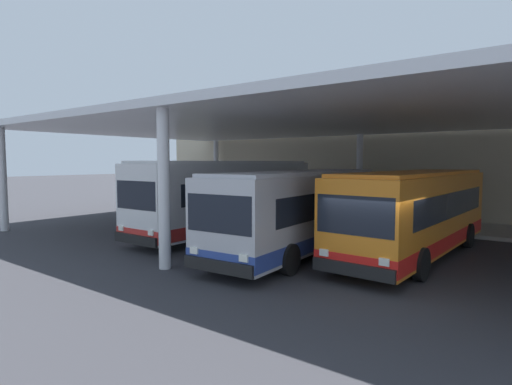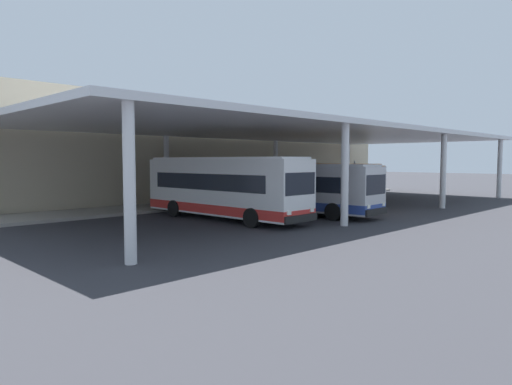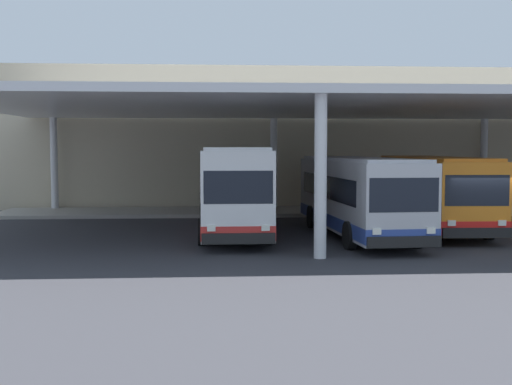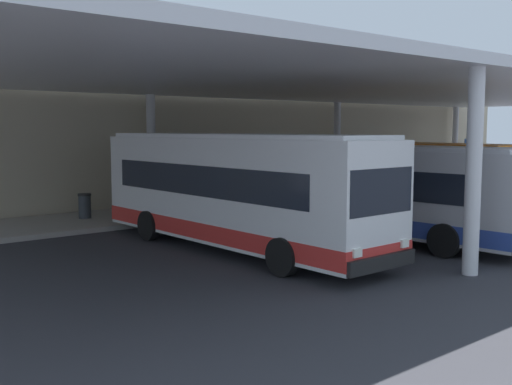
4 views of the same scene
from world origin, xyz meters
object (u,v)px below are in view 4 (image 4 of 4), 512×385
bus_second_bay (378,190)px  banner_sign (467,155)px  bus_nearest_bay (234,190)px  bench_waiting (142,202)px  bus_middle_bay (398,180)px  trash_bin (85,206)px

bus_second_bay → banner_sign: 21.48m
bus_nearest_bay → bus_second_bay: size_ratio=1.07×
bench_waiting → bus_middle_bay: bearing=-44.7°
bench_waiting → trash_bin: 2.49m
bench_waiting → banner_sign: bearing=-2.1°
trash_bin → banner_sign: bearing=-2.4°
trash_bin → bus_second_bay: bearing=-57.0°
bus_middle_bay → bench_waiting: (-7.52, 7.43, -0.99)m
trash_bin → banner_sign: size_ratio=0.31×
bus_middle_bay → bus_second_bay: bearing=-152.2°
trash_bin → banner_sign: (25.96, -1.07, 1.30)m
bus_second_bay → banner_sign: (19.71, 8.54, 0.32)m
bench_waiting → trash_bin: size_ratio=1.84×
bus_middle_bay → bench_waiting: 10.62m
trash_bin → bench_waiting: bearing=-4.4°
trash_bin → bus_middle_bay: bearing=-37.3°
banner_sign → trash_bin: bearing=177.6°
banner_sign → bus_middle_bay: bearing=-157.7°
bus_middle_bay → banner_sign: banner_sign is taller
bench_waiting → trash_bin: trash_bin is taller
bench_waiting → trash_bin: bearing=175.6°
bus_second_bay → trash_bin: (-6.25, 9.61, -0.98)m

